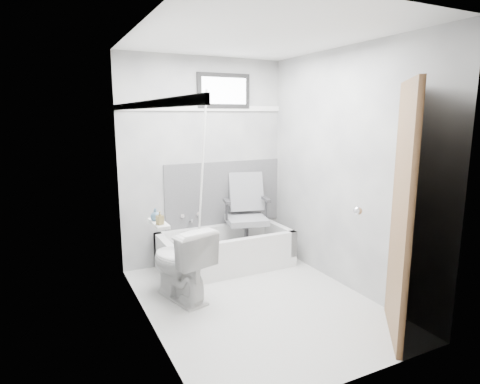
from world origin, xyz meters
TOP-DOWN VIEW (x-y plane):
  - floor at (0.00, 0.00)m, footprint 2.60×2.60m
  - ceiling at (0.00, 0.00)m, footprint 2.60×2.60m
  - wall_back at (0.00, 1.30)m, footprint 2.00×0.02m
  - wall_front at (0.00, -1.30)m, footprint 2.00×0.02m
  - wall_left at (-1.00, 0.00)m, footprint 0.02×2.60m
  - wall_right at (1.00, 0.00)m, footprint 0.02×2.60m
  - bathtub at (0.10, 0.93)m, footprint 1.50×0.70m
  - office_chair at (0.40, 0.98)m, footprint 0.66×0.66m
  - toilet at (-0.62, 0.38)m, footprint 0.59×0.81m
  - door at (0.98, -1.28)m, footprint 0.78×0.78m
  - window at (0.25, 1.29)m, footprint 0.66×0.04m
  - backerboard at (0.25, 1.29)m, footprint 1.50×0.02m
  - trim_back at (0.00, 1.29)m, footprint 2.00×0.02m
  - trim_left at (-0.99, 0.00)m, footprint 0.02×2.60m
  - pole at (-0.13, 1.06)m, footprint 0.02×0.39m
  - shelf at (-0.93, -0.08)m, footprint 0.10×0.32m
  - soap_bottle_a at (-0.94, -0.16)m, footprint 0.06×0.06m
  - soap_bottle_b at (-0.94, -0.02)m, footprint 0.10×0.10m
  - faucet at (-0.20, 1.27)m, footprint 0.26×0.10m

SIDE VIEW (x-z plane):
  - floor at x=0.00m, z-range 0.00..0.00m
  - bathtub at x=0.10m, z-range 0.00..0.42m
  - toilet at x=-0.62m, z-range 0.00..0.72m
  - faucet at x=-0.20m, z-range 0.47..0.63m
  - office_chair at x=0.40m, z-range 0.12..1.06m
  - backerboard at x=0.25m, z-range 0.41..1.19m
  - shelf at x=-0.93m, z-range 0.89..0.91m
  - soap_bottle_b at x=-0.94m, z-range 0.91..1.01m
  - soap_bottle_a at x=-0.94m, z-range 0.91..1.02m
  - door at x=0.98m, z-range 0.00..2.00m
  - pole at x=-0.13m, z-range 0.09..2.01m
  - wall_back at x=0.00m, z-range 0.00..2.40m
  - wall_front at x=0.00m, z-range 0.00..2.40m
  - wall_left at x=-1.00m, z-range 0.00..2.40m
  - wall_right at x=1.00m, z-range 0.00..2.40m
  - trim_back at x=0.00m, z-range 1.79..1.85m
  - trim_left at x=-0.99m, z-range 1.79..1.85m
  - window at x=0.25m, z-range 1.82..2.22m
  - ceiling at x=0.00m, z-range 2.40..2.40m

